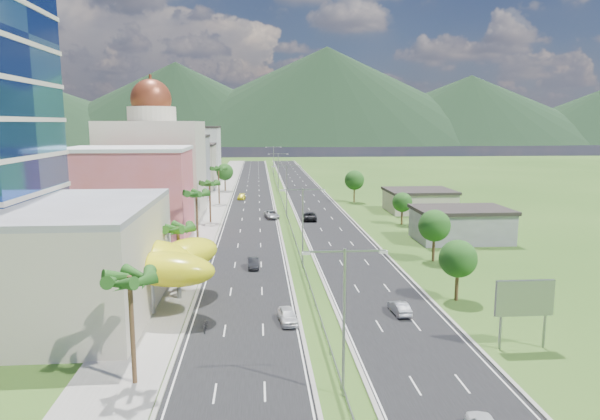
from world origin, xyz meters
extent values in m
plane|color=#2D5119|center=(0.00, 0.00, 0.00)|extent=(500.00, 500.00, 0.00)
cube|color=black|center=(-7.50, 90.00, 0.02)|extent=(11.00, 260.00, 0.04)
cube|color=black|center=(7.50, 90.00, 0.02)|extent=(11.00, 260.00, 0.04)
cube|color=gray|center=(-17.00, 90.00, 0.06)|extent=(7.00, 260.00, 0.12)
cube|color=gray|center=(0.00, 72.00, 0.62)|extent=(0.08, 216.00, 0.28)
cube|color=gray|center=(0.00, 174.00, 0.35)|extent=(0.10, 0.12, 0.70)
cylinder|color=gray|center=(0.00, -25.00, 5.50)|extent=(0.20, 0.20, 11.00)
cube|color=gray|center=(-1.44, -25.00, 10.80)|extent=(2.88, 0.12, 0.12)
cube|color=gray|center=(1.44, -25.00, 10.80)|extent=(2.88, 0.12, 0.12)
cube|color=silver|center=(-2.72, -25.00, 10.70)|extent=(0.60, 0.25, 0.18)
cube|color=silver|center=(2.72, -25.00, 10.70)|extent=(0.60, 0.25, 0.18)
cylinder|color=gray|center=(0.00, 10.00, 5.50)|extent=(0.20, 0.20, 11.00)
cube|color=gray|center=(-1.44, 10.00, 10.80)|extent=(2.88, 0.12, 0.12)
cube|color=gray|center=(1.44, 10.00, 10.80)|extent=(2.88, 0.12, 0.12)
cube|color=silver|center=(-2.72, 10.00, 10.70)|extent=(0.60, 0.25, 0.18)
cube|color=silver|center=(2.72, 10.00, 10.70)|extent=(0.60, 0.25, 0.18)
cylinder|color=gray|center=(0.00, 50.00, 5.50)|extent=(0.20, 0.20, 11.00)
cube|color=gray|center=(-1.44, 50.00, 10.80)|extent=(2.88, 0.12, 0.12)
cube|color=gray|center=(1.44, 50.00, 10.80)|extent=(2.88, 0.12, 0.12)
cube|color=silver|center=(-2.72, 50.00, 10.70)|extent=(0.60, 0.25, 0.18)
cube|color=silver|center=(2.72, 50.00, 10.70)|extent=(0.60, 0.25, 0.18)
cylinder|color=gray|center=(0.00, 95.00, 5.50)|extent=(0.20, 0.20, 11.00)
cube|color=gray|center=(-1.44, 95.00, 10.80)|extent=(2.88, 0.12, 0.12)
cube|color=gray|center=(1.44, 95.00, 10.80)|extent=(2.88, 0.12, 0.12)
cube|color=silver|center=(-2.72, 95.00, 10.70)|extent=(0.60, 0.25, 0.18)
cube|color=silver|center=(2.72, 95.00, 10.70)|extent=(0.60, 0.25, 0.18)
cylinder|color=gray|center=(0.00, 140.00, 5.50)|extent=(0.20, 0.20, 11.00)
cube|color=gray|center=(-1.44, 140.00, 10.80)|extent=(2.88, 0.12, 0.12)
cube|color=gray|center=(1.44, 140.00, 10.80)|extent=(2.88, 0.12, 0.12)
cube|color=silver|center=(-2.72, 140.00, 10.70)|extent=(0.60, 0.25, 0.18)
cube|color=silver|center=(2.72, 140.00, 10.70)|extent=(0.60, 0.25, 0.18)
cube|color=#BDB09C|center=(-32.00, -6.00, 5.50)|extent=(30.00, 24.00, 11.00)
cylinder|color=gray|center=(-24.00, -2.00, 2.00)|extent=(0.50, 0.50, 4.00)
cylinder|color=gray|center=(-17.00, -7.00, 2.00)|extent=(0.50, 0.50, 4.00)
cylinder|color=gray|center=(-21.00, -10.00, 2.00)|extent=(0.50, 0.50, 4.00)
cylinder|color=gray|center=(-15.00, -2.00, 2.00)|extent=(0.50, 0.50, 4.00)
cube|color=#D55A57|center=(-28.00, 32.00, 7.50)|extent=(20.00, 15.00, 15.00)
cube|color=beige|center=(-28.00, 55.00, 10.00)|extent=(20.00, 20.00, 20.00)
cylinder|color=beige|center=(-28.00, 55.00, 21.50)|extent=(10.00, 10.00, 3.00)
sphere|color=brown|center=(-28.00, 55.00, 24.50)|extent=(8.40, 8.40, 8.40)
cube|color=gray|center=(-27.00, 80.00, 8.00)|extent=(16.00, 15.00, 16.00)
cube|color=#BDB09C|center=(-27.00, 102.00, 6.50)|extent=(16.00, 15.00, 13.00)
cube|color=silver|center=(-27.00, 125.00, 9.00)|extent=(16.00, 15.00, 18.00)
cylinder|color=gray|center=(15.00, -18.00, 1.60)|extent=(0.24, 0.24, 3.20)
cylinder|color=gray|center=(19.00, -18.00, 1.60)|extent=(0.24, 0.24, 3.20)
cube|color=#D85919|center=(17.00, -18.00, 4.60)|extent=(5.20, 0.35, 3.20)
cube|color=gray|center=(28.00, 25.00, 2.50)|extent=(15.00, 10.00, 5.00)
cube|color=#BDB09C|center=(30.00, 55.00, 2.20)|extent=(14.00, 12.00, 4.40)
cylinder|color=#47301C|center=(-15.50, -22.00, 4.25)|extent=(0.36, 0.36, 8.50)
cylinder|color=#47301C|center=(-15.50, 2.00, 3.75)|extent=(0.36, 0.36, 7.50)
cylinder|color=#47301C|center=(-15.50, 22.00, 4.50)|extent=(0.36, 0.36, 9.00)
cylinder|color=#47301C|center=(-15.50, 45.00, 4.00)|extent=(0.36, 0.36, 8.00)
cylinder|color=#47301C|center=(-15.50, 70.00, 4.40)|extent=(0.36, 0.36, 8.80)
cylinder|color=#47301C|center=(-15.50, 95.00, 2.45)|extent=(0.40, 0.40, 4.90)
sphere|color=#23561A|center=(-15.50, 95.00, 5.60)|extent=(4.90, 4.90, 4.90)
cylinder|color=#47301C|center=(16.00, -5.00, 2.10)|extent=(0.40, 0.40, 4.20)
sphere|color=#23561A|center=(16.00, -5.00, 4.80)|extent=(4.20, 4.20, 4.20)
cylinder|color=#47301C|center=(19.00, 12.00, 2.27)|extent=(0.40, 0.40, 4.55)
sphere|color=#23561A|center=(19.00, 12.00, 5.20)|extent=(4.55, 4.55, 4.55)
cylinder|color=#47301C|center=(22.00, 40.00, 1.92)|extent=(0.40, 0.40, 3.85)
sphere|color=#23561A|center=(22.00, 40.00, 4.40)|extent=(3.85, 3.85, 3.85)
cylinder|color=#47301C|center=(18.00, 70.00, 2.45)|extent=(0.40, 0.40, 4.90)
sphere|color=#23561A|center=(18.00, 70.00, 5.60)|extent=(4.90, 4.90, 4.90)
imported|color=silver|center=(-3.20, -10.37, 0.75)|extent=(2.11, 4.33, 1.42)
imported|color=black|center=(-6.76, 10.22, 0.72)|extent=(1.60, 4.16, 1.35)
imported|color=#999CA1|center=(-3.20, 48.83, 0.81)|extent=(3.38, 5.88, 1.55)
imported|color=yellow|center=(-10.27, 77.24, 0.72)|extent=(2.17, 4.76, 1.35)
imported|color=#95979C|center=(8.50, -8.82, 0.70)|extent=(1.70, 4.08, 1.31)
imported|color=black|center=(4.45, 46.00, 0.86)|extent=(2.97, 6.02, 1.64)
imported|color=black|center=(-11.13, -11.75, 0.73)|extent=(0.73, 2.17, 1.37)
camera|label=1|loc=(-5.98, -60.85, 19.61)|focal=32.00mm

